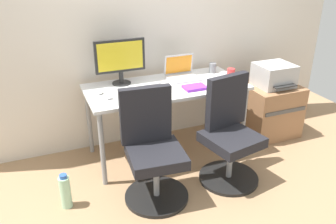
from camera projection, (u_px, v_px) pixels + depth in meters
ground_plane at (166, 152)px, 3.66m from camera, size 5.28×5.28×0.00m
back_wall at (150, 18)px, 3.48m from camera, size 4.40×0.04×2.60m
desk at (166, 92)px, 3.38m from camera, size 1.52×0.70×0.74m
office_chair_left at (153, 151)px, 2.86m from camera, size 0.54×0.54×0.94m
office_chair_right at (229, 135)px, 3.11m from camera, size 0.54×0.54×0.94m
side_cabinet at (269, 109)px, 3.94m from camera, size 0.57×0.53×0.57m
printer at (274, 75)px, 3.77m from camera, size 0.38×0.40×0.24m
water_bottle_on_floor at (65, 192)px, 2.82m from camera, size 0.09×0.09×0.31m
desktop_monitor at (120, 59)px, 3.29m from camera, size 0.48×0.18×0.43m
open_laptop at (182, 73)px, 3.52m from camera, size 0.31×0.26×0.23m
keyboard_by_monitor at (140, 98)px, 3.04m from camera, size 0.34×0.12×0.02m
keyboard_by_laptop at (146, 88)px, 3.26m from camera, size 0.34×0.12×0.02m
mouse_by_monitor at (109, 96)px, 3.06m from camera, size 0.06×0.10×0.03m
mouse_by_laptop at (100, 92)px, 3.16m from camera, size 0.06×0.10×0.03m
coffee_mug at (231, 73)px, 3.54m from camera, size 0.08×0.08×0.09m
pen_cup at (212, 68)px, 3.68m from camera, size 0.07×0.07×0.10m
phone_near_laptop at (223, 86)px, 3.32m from camera, size 0.07×0.14×0.01m
notebook at (195, 87)px, 3.27m from camera, size 0.21×0.15×0.03m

